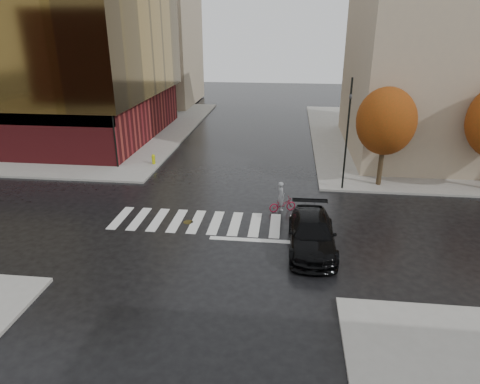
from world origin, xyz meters
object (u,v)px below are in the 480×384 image
object	(u,v)px
traffic_light_nw	(112,115)
traffic_light_ne	(348,128)
sedan	(312,234)
fire_hydrant	(153,159)
cyclist	(282,201)

from	to	relation	value
traffic_light_nw	traffic_light_ne	distance (m)	16.70
sedan	fire_hydrant	distance (m)	16.59
traffic_light_nw	fire_hydrant	xyz separation A→B (m)	(2.50, 1.00, -3.51)
traffic_light_nw	fire_hydrant	world-z (taller)	traffic_light_nw
cyclist	traffic_light_ne	distance (m)	6.57
traffic_light_ne	sedan	bearing A→B (deg)	67.66
traffic_light_nw	traffic_light_ne	size ratio (longest dim) A/B	0.98
traffic_light_nw	fire_hydrant	bearing A→B (deg)	95.94
traffic_light_nw	traffic_light_ne	bearing A→B (deg)	65.18
cyclist	traffic_light_ne	size ratio (longest dim) A/B	0.26
traffic_light_nw	cyclist	bearing A→B (deg)	46.85
cyclist	traffic_light_nw	bearing A→B (deg)	39.76
traffic_light_ne	fire_hydrant	size ratio (longest dim) A/B	9.34
sedan	traffic_light_ne	size ratio (longest dim) A/B	0.77
sedan	fire_hydrant	xyz separation A→B (m)	(-11.66, 11.80, -0.23)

